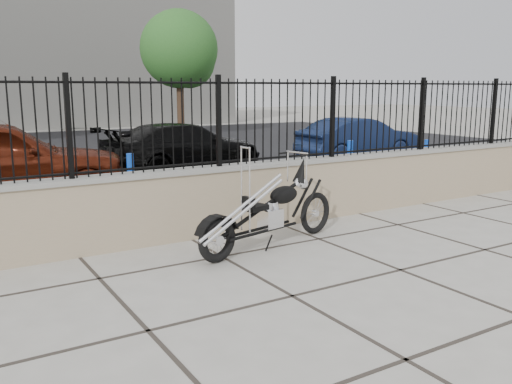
{
  "coord_description": "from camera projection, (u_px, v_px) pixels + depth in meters",
  "views": [
    {
      "loc": [
        -4.45,
        -4.15,
        2.04
      ],
      "look_at": [
        -0.81,
        1.83,
        0.68
      ],
      "focal_mm": 38.0,
      "sensor_mm": 36.0,
      "label": 1
    }
  ],
  "objects": [
    {
      "name": "ground_plane",
      "position": [
        401.0,
        270.0,
        6.14
      ],
      "size": [
        90.0,
        90.0,
        0.0
      ],
      "primitive_type": "plane",
      "color": "#99968E",
      "rests_on": "ground"
    },
    {
      "name": "parking_lot",
      "position": [
        98.0,
        155.0,
        16.62
      ],
      "size": [
        30.0,
        30.0,
        0.0
      ],
      "primitive_type": "plane",
      "color": "black",
      "rests_on": "ground"
    },
    {
      "name": "retaining_wall",
      "position": [
        279.0,
        193.0,
        8.14
      ],
      "size": [
        14.0,
        0.36,
        0.96
      ],
      "primitive_type": "cube",
      "color": "gray",
      "rests_on": "ground_plane"
    },
    {
      "name": "iron_fence",
      "position": [
        279.0,
        121.0,
        7.94
      ],
      "size": [
        14.0,
        0.08,
        1.2
      ],
      "primitive_type": "cube",
      "color": "black",
      "rests_on": "retaining_wall"
    },
    {
      "name": "background_building",
      "position": [
        18.0,
        48.0,
        27.6
      ],
      "size": [
        22.0,
        6.0,
        8.0
      ],
      "primitive_type": "cube",
      "color": "beige",
      "rests_on": "ground_plane"
    },
    {
      "name": "chopper_motorcycle",
      "position": [
        268.0,
        196.0,
        6.88
      ],
      "size": [
        2.31,
        0.92,
        1.37
      ],
      "primitive_type": null,
      "rotation": [
        0.0,
        0.0,
        0.23
      ],
      "color": "black",
      "rests_on": "ground_plane"
    },
    {
      "name": "car_black",
      "position": [
        184.0,
        148.0,
        13.12
      ],
      "size": [
        4.37,
        2.36,
        1.2
      ],
      "primitive_type": "imported",
      "rotation": [
        0.0,
        0.0,
        1.74
      ],
      "color": "black",
      "rests_on": "parking_lot"
    },
    {
      "name": "car_blue",
      "position": [
        358.0,
        139.0,
        15.41
      ],
      "size": [
        3.66,
        1.32,
        1.2
      ],
      "primitive_type": "imported",
      "rotation": [
        0.0,
        0.0,
        1.56
      ],
      "color": "#101C3C",
      "rests_on": "parking_lot"
    },
    {
      "name": "bollard_a",
      "position": [
        131.0,
        183.0,
        8.94
      ],
      "size": [
        0.12,
        0.12,
        0.98
      ],
      "primitive_type": "cylinder",
      "rotation": [
        0.0,
        0.0,
        0.02
      ],
      "color": "#0D2ACB",
      "rests_on": "ground_plane"
    },
    {
      "name": "bollard_b",
      "position": [
        350.0,
        164.0,
        11.04
      ],
      "size": [
        0.15,
        0.15,
        0.98
      ],
      "primitive_type": "cylinder",
      "rotation": [
        0.0,
        0.0,
        0.4
      ],
      "color": "#0D1FC4",
      "rests_on": "ground_plane"
    },
    {
      "name": "bollard_c",
      "position": [
        426.0,
        158.0,
        12.55
      ],
      "size": [
        0.11,
        0.11,
        0.86
      ],
      "primitive_type": "cylinder",
      "rotation": [
        0.0,
        0.0,
        0.09
      ],
      "color": "#0C24BE",
      "rests_on": "ground_plane"
    },
    {
      "name": "tree_right",
      "position": [
        179.0,
        45.0,
        21.81
      ],
      "size": [
        3.13,
        3.13,
        5.28
      ],
      "rotation": [
        0.0,
        0.0,
        0.2
      ],
      "color": "#382619",
      "rests_on": "ground_plane"
    }
  ]
}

